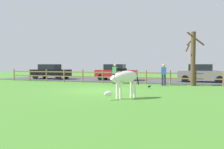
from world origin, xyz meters
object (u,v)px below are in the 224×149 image
object	(u,v)px
parked_car_grey	(201,73)
bare_tree	(193,57)
visitor_left_of_tree	(115,73)
parked_car_black	(51,71)
crow_on_grass	(149,86)
parked_car_red	(116,72)
zebra	(124,79)
visitor_right_of_tree	(164,74)

from	to	relation	value
parked_car_grey	bare_tree	bearing A→B (deg)	-104.17
visitor_left_of_tree	parked_car_black	bearing A→B (deg)	159.41
crow_on_grass	parked_car_black	size ratio (longest dim) A/B	0.05
bare_tree	visitor_left_of_tree	world-z (taller)	bare_tree
parked_car_red	crow_on_grass	bearing A→B (deg)	-55.47
zebra	parked_car_grey	bearing A→B (deg)	69.17
parked_car_red	parked_car_grey	xyz separation A→B (m)	(7.84, 0.02, 0.00)
crow_on_grass	parked_car_black	distance (m)	12.55
parked_car_red	visitor_right_of_tree	world-z (taller)	visitor_right_of_tree
parked_car_black	visitor_right_of_tree	world-z (taller)	visitor_right_of_tree
crow_on_grass	parked_car_black	bearing A→B (deg)	154.02
zebra	parked_car_red	world-z (taller)	parked_car_red
parked_car_red	parked_car_black	size ratio (longest dim) A/B	1.01
visitor_right_of_tree	zebra	bearing A→B (deg)	-99.96
bare_tree	visitor_right_of_tree	size ratio (longest dim) A/B	2.44
bare_tree	parked_car_black	distance (m)	14.40
parked_car_black	visitor_right_of_tree	size ratio (longest dim) A/B	2.47
parked_car_grey	visitor_right_of_tree	distance (m)	4.86
bare_tree	parked_car_grey	xyz separation A→B (m)	(0.84, 3.33, -1.28)
bare_tree	parked_car_black	world-z (taller)	bare_tree
zebra	parked_car_black	bearing A→B (deg)	136.61
zebra	visitor_right_of_tree	bearing A→B (deg)	80.04
parked_car_red	visitor_left_of_tree	xyz separation A→B (m)	(1.02, -3.64, 0.06)
bare_tree	visitor_left_of_tree	xyz separation A→B (m)	(-5.97, -0.33, -1.21)
visitor_left_of_tree	parked_car_red	bearing A→B (deg)	105.72
visitor_left_of_tree	bare_tree	bearing A→B (deg)	3.13
parked_car_black	visitor_left_of_tree	distance (m)	8.66
parked_car_red	visitor_right_of_tree	size ratio (longest dim) A/B	2.49
parked_car_grey	parked_car_black	distance (m)	14.93
zebra	visitor_left_of_tree	size ratio (longest dim) A/B	0.95
bare_tree	zebra	distance (m)	8.27
bare_tree	crow_on_grass	size ratio (longest dim) A/B	18.64
zebra	parked_car_red	size ratio (longest dim) A/B	0.38
zebra	parked_car_red	xyz separation A→B (m)	(-3.72, 10.80, -0.08)
bare_tree	crow_on_grass	xyz separation A→B (m)	(-2.81, -2.77, -1.99)
crow_on_grass	parked_car_red	size ratio (longest dim) A/B	0.05
zebra	parked_car_grey	world-z (taller)	parked_car_grey
bare_tree	parked_car_black	xyz separation A→B (m)	(-14.08, 2.72, -1.28)
parked_car_red	parked_car_grey	distance (m)	7.84
parked_car_grey	parked_car_black	bearing A→B (deg)	-177.67
bare_tree	parked_car_red	size ratio (longest dim) A/B	0.98
zebra	crow_on_grass	distance (m)	4.81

